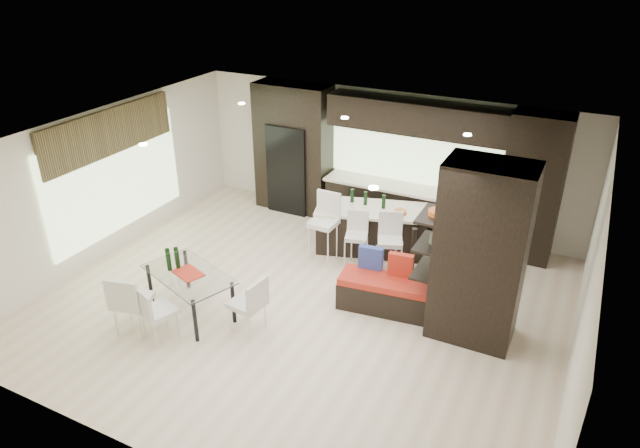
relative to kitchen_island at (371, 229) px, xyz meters
The scene contains 22 objects.
ground 2.20m from the kitchen_island, 98.33° to the right, with size 8.00×8.00×0.00m, color beige.
back_wall 1.68m from the kitchen_island, 102.83° to the left, with size 8.00×0.02×2.70m, color white.
left_wall 4.90m from the kitchen_island, 153.70° to the right, with size 0.02×7.00×2.70m, color white.
right_wall 4.36m from the kitchen_island, 30.02° to the right, with size 0.02×7.00×2.70m, color white.
ceiling 3.13m from the kitchen_island, 98.33° to the right, with size 8.00×7.00×0.02m, color white.
window_left 4.78m from the kitchen_island, 155.68° to the right, with size 0.04×3.20×1.90m, color #B2D199.
window_back 1.76m from the kitchen_island, 77.77° to the left, with size 3.40×0.04×1.20m, color #B2D199.
stone_accent 5.00m from the kitchen_island, 155.53° to the right, with size 0.08×3.00×0.80m, color brown.
ceiling_spots 2.95m from the kitchen_island, 99.41° to the right, with size 4.00×3.00×0.02m, color white.
back_cabinetry 1.40m from the kitchen_island, 79.74° to the left, with size 6.80×0.68×2.70m, color black.
refrigerator 2.48m from the kitchen_island, 155.90° to the left, with size 0.90×0.68×1.90m, color black.
partition_column 3.01m from the kitchen_island, 37.10° to the right, with size 1.20×0.80×2.70m, color black.
kitchen_island is the anchor object (origin of this frame).
stool_left 1.00m from the kitchen_island, 129.20° to the right, with size 0.46×0.46×1.04m, color silver.
stool_mid 0.73m from the kitchen_island, 90.00° to the right, with size 0.37×0.37×0.85m, color silver.
stool_right 0.98m from the kitchen_island, 49.90° to the right, with size 0.41×0.41×0.93m, color silver.
bench 1.95m from the kitchen_island, 61.87° to the right, with size 1.44×0.55×0.55m, color black.
floor_vase 2.45m from the kitchen_island, 35.59° to the right, with size 0.40×0.40×1.10m, color #404C37, non-canonical shape.
dining_table 3.61m from the kitchen_island, 118.88° to the right, with size 1.48×0.83×0.71m, color white.
chair_near 4.25m from the kitchen_island, 114.20° to the right, with size 0.45×0.45×0.82m, color silver.
chair_far 4.49m from the kitchen_island, 119.44° to the right, with size 0.50×0.50×0.93m, color silver.
chair_end 3.24m from the kitchen_island, 102.38° to the right, with size 0.46×0.46×0.86m, color silver.
Camera 1 is at (3.68, -6.77, 5.29)m, focal length 32.00 mm.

